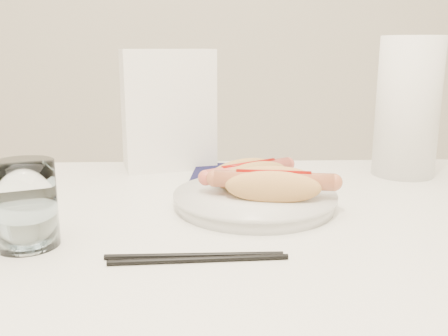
{
  "coord_description": "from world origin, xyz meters",
  "views": [
    {
      "loc": [
        0.02,
        -0.69,
        1.0
      ],
      "look_at": [
        0.04,
        0.05,
        0.82
      ],
      "focal_mm": 39.93,
      "sensor_mm": 36.0,
      "label": 1
    }
  ],
  "objects_px": {
    "hotdog_left": "(249,175)",
    "napkin_box": "(168,110)",
    "table": "(196,260)",
    "plate": "(255,201)",
    "water_glass": "(25,204)",
    "paper_towel_roll": "(408,107)",
    "hotdog_right": "(273,185)"
  },
  "relations": [
    {
      "from": "hotdog_left",
      "to": "napkin_box",
      "type": "distance_m",
      "value": 0.29
    },
    {
      "from": "table",
      "to": "plate",
      "type": "bearing_deg",
      "value": 36.49
    },
    {
      "from": "water_glass",
      "to": "napkin_box",
      "type": "relative_size",
      "value": 0.45
    },
    {
      "from": "hotdog_left",
      "to": "napkin_box",
      "type": "relative_size",
      "value": 0.64
    },
    {
      "from": "napkin_box",
      "to": "paper_towel_roll",
      "type": "distance_m",
      "value": 0.48
    },
    {
      "from": "hotdog_left",
      "to": "paper_towel_roll",
      "type": "relative_size",
      "value": 0.58
    },
    {
      "from": "plate",
      "to": "paper_towel_roll",
      "type": "xyz_separation_m",
      "value": [
        0.32,
        0.2,
        0.13
      ]
    },
    {
      "from": "hotdog_right",
      "to": "paper_towel_roll",
      "type": "bearing_deg",
      "value": 47.08
    },
    {
      "from": "table",
      "to": "napkin_box",
      "type": "bearing_deg",
      "value": 100.19
    },
    {
      "from": "plate",
      "to": "hotdog_right",
      "type": "distance_m",
      "value": 0.05
    },
    {
      "from": "plate",
      "to": "napkin_box",
      "type": "height_order",
      "value": "napkin_box"
    },
    {
      "from": "plate",
      "to": "hotdog_right",
      "type": "relative_size",
      "value": 1.37
    },
    {
      "from": "hotdog_left",
      "to": "paper_towel_roll",
      "type": "distance_m",
      "value": 0.37
    },
    {
      "from": "paper_towel_roll",
      "to": "hotdog_left",
      "type": "bearing_deg",
      "value": -154.43
    },
    {
      "from": "table",
      "to": "water_glass",
      "type": "bearing_deg",
      "value": -160.01
    },
    {
      "from": "table",
      "to": "hotdog_left",
      "type": "bearing_deg",
      "value": 52.55
    },
    {
      "from": "hotdog_left",
      "to": "paper_towel_roll",
      "type": "xyz_separation_m",
      "value": [
        0.32,
        0.15,
        0.09
      ]
    },
    {
      "from": "table",
      "to": "paper_towel_roll",
      "type": "height_order",
      "value": "paper_towel_roll"
    },
    {
      "from": "napkin_box",
      "to": "paper_towel_roll",
      "type": "height_order",
      "value": "paper_towel_roll"
    },
    {
      "from": "table",
      "to": "hotdog_right",
      "type": "height_order",
      "value": "hotdog_right"
    },
    {
      "from": "plate",
      "to": "hotdog_left",
      "type": "relative_size",
      "value": 1.6
    },
    {
      "from": "plate",
      "to": "napkin_box",
      "type": "distance_m",
      "value": 0.34
    },
    {
      "from": "plate",
      "to": "hotdog_right",
      "type": "height_order",
      "value": "hotdog_right"
    },
    {
      "from": "table",
      "to": "napkin_box",
      "type": "height_order",
      "value": "napkin_box"
    },
    {
      "from": "napkin_box",
      "to": "table",
      "type": "bearing_deg",
      "value": -94.25
    },
    {
      "from": "hotdog_right",
      "to": "napkin_box",
      "type": "xyz_separation_m",
      "value": [
        -0.18,
        0.31,
        0.08
      ]
    },
    {
      "from": "water_glass",
      "to": "paper_towel_roll",
      "type": "bearing_deg",
      "value": 29.0
    },
    {
      "from": "plate",
      "to": "paper_towel_roll",
      "type": "height_order",
      "value": "paper_towel_roll"
    },
    {
      "from": "hotdog_left",
      "to": "napkin_box",
      "type": "height_order",
      "value": "napkin_box"
    },
    {
      "from": "paper_towel_roll",
      "to": "plate",
      "type": "bearing_deg",
      "value": -147.84
    },
    {
      "from": "hotdog_right",
      "to": "plate",
      "type": "bearing_deg",
      "value": 142.59
    },
    {
      "from": "plate",
      "to": "water_glass",
      "type": "distance_m",
      "value": 0.34
    }
  ]
}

